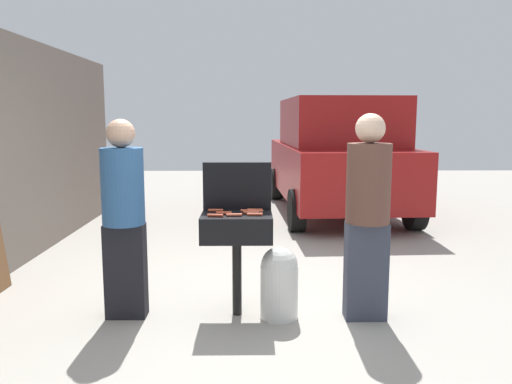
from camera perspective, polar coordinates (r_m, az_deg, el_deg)
ground_plane at (r=4.68m, az=-2.30°, el=-12.86°), size 24.00×24.00×0.00m
bbq_grill at (r=4.33m, az=-2.17°, el=-4.32°), size 0.60×0.44×0.88m
grill_lid_open at (r=4.49m, az=-2.13°, el=0.67°), size 0.60×0.05×0.42m
hot_dog_0 at (r=4.42m, az=-4.54°, el=-2.06°), size 0.13×0.03×0.03m
hot_dog_1 at (r=4.22m, az=-0.13°, el=-2.53°), size 0.13×0.03×0.03m
hot_dog_2 at (r=4.19m, az=-4.58°, el=-2.63°), size 0.13×0.04×0.03m
hot_dog_3 at (r=4.42m, az=-0.14°, el=-2.03°), size 0.13×0.03×0.03m
hot_dog_4 at (r=4.29m, az=-3.61°, el=-2.36°), size 0.13×0.03×0.03m
hot_dog_5 at (r=4.20m, az=-2.43°, el=-2.59°), size 0.13×0.04×0.03m
hot_dog_6 at (r=4.35m, az=-0.06°, el=-2.19°), size 0.13×0.03×0.03m
hot_dog_7 at (r=4.31m, az=-0.56°, el=-2.30°), size 0.13×0.03×0.03m
hot_dog_8 at (r=4.38m, az=-0.88°, el=-2.11°), size 0.13×0.03×0.03m
propane_tank at (r=4.37m, az=2.62°, el=-9.95°), size 0.32×0.32×0.62m
person_left at (r=4.39m, az=-14.62°, el=-2.16°), size 0.35×0.35×1.68m
person_right at (r=4.31m, az=12.41°, el=-1.95°), size 0.36×0.36×1.73m
parked_minivan at (r=9.15m, az=8.97°, el=4.04°), size 2.20×4.48×2.02m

